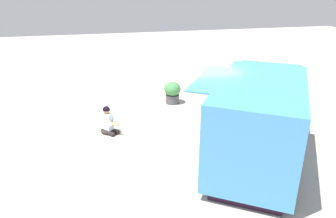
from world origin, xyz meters
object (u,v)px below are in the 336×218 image
(food_truck, at_px, (260,117))
(planter_flowering_side, at_px, (295,94))
(planter_flowering_far, at_px, (172,92))
(person_customer, at_px, (108,122))

(food_truck, distance_m, planter_flowering_side, 4.76)
(food_truck, relative_size, planter_flowering_far, 6.62)
(food_truck, xyz_separation_m, planter_flowering_far, (1.49, -4.37, -0.67))
(planter_flowering_side, bearing_deg, food_truck, 46.05)
(food_truck, height_order, planter_flowering_far, food_truck)
(person_customer, bearing_deg, food_truck, 151.55)
(person_customer, distance_m, planter_flowering_side, 7.44)
(food_truck, bearing_deg, person_customer, -28.45)
(food_truck, distance_m, planter_flowering_far, 4.66)
(person_customer, distance_m, planter_flowering_far, 3.38)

